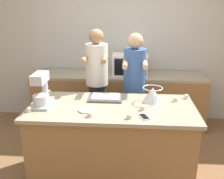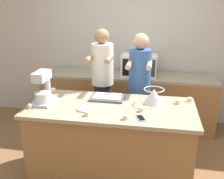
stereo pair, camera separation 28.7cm
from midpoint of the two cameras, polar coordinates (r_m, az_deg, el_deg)
ground_plane at (r=3.35m, az=-2.64°, el=-18.29°), size 16.00×16.00×0.00m
back_wall at (r=4.50m, az=-0.21°, el=10.24°), size 10.00×0.06×2.70m
island_counter at (r=3.10m, az=-2.77°, el=-11.50°), size 1.84×0.87×0.91m
back_counter at (r=4.39m, az=-0.55°, el=-2.25°), size 2.80×0.60×0.88m
person_left at (r=3.60m, az=-5.55°, el=0.52°), size 0.32×0.49×1.68m
person_right at (r=3.56m, az=2.53°, el=-0.01°), size 0.31×0.49×1.63m
stand_mixer at (r=2.98m, az=-17.82°, el=-0.54°), size 0.20×0.30×0.38m
mixing_bowl at (r=3.01m, az=6.12°, el=-1.06°), size 0.23×0.23×0.17m
baking_tray at (r=3.10m, az=-4.06°, el=-1.80°), size 0.39×0.27×0.04m
microwave_oven at (r=4.20m, az=1.96°, el=5.41°), size 0.56×0.36×0.33m
cell_phone at (r=2.63m, az=3.92°, el=-6.03°), size 0.12×0.16×0.01m
small_plate at (r=2.80m, az=-8.56°, el=-4.52°), size 0.16×0.16×0.02m
cupcake_0 at (r=2.59m, az=0.61°, el=-5.87°), size 0.05×0.05×0.05m
cupcake_1 at (r=3.08m, az=11.09°, el=-2.10°), size 0.05×0.05×0.05m
cupcake_2 at (r=3.19m, az=13.40°, el=-1.51°), size 0.05×0.05×0.05m
cupcake_3 at (r=2.78m, az=3.75°, el=-4.05°), size 0.05×0.05×0.05m
cupcake_4 at (r=3.38m, az=-15.98°, el=-0.55°), size 0.05×0.05×0.05m
cupcake_5 at (r=2.92m, az=-20.43°, el=-4.14°), size 0.05×0.05×0.05m
cupcake_6 at (r=2.65m, az=-7.99°, el=-5.43°), size 0.05×0.05×0.05m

